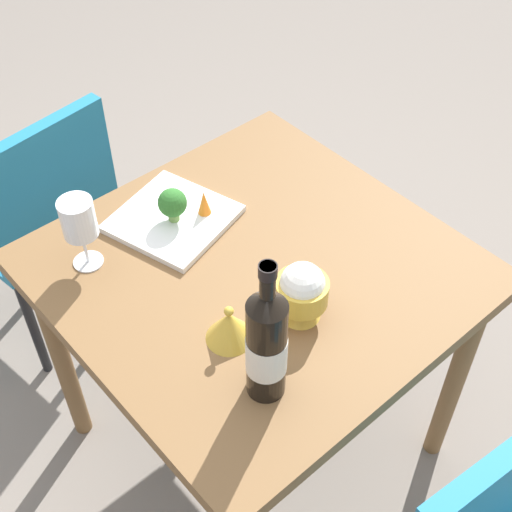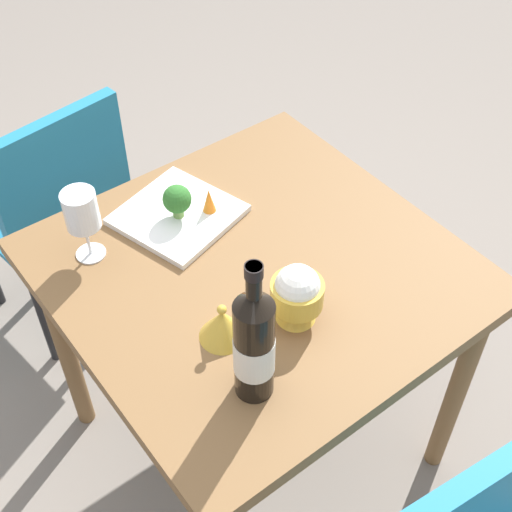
{
  "view_description": "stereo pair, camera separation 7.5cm",
  "coord_description": "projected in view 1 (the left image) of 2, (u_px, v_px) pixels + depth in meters",
  "views": [
    {
      "loc": [
        0.72,
        0.82,
        1.89
      ],
      "look_at": [
        0.0,
        0.0,
        0.77
      ],
      "focal_mm": 49.73,
      "sensor_mm": 36.0,
      "label": 1
    },
    {
      "loc": [
        0.66,
        0.87,
        1.89
      ],
      "look_at": [
        0.0,
        0.0,
        0.77
      ],
      "focal_mm": 49.73,
      "sensor_mm": 36.0,
      "label": 2
    }
  ],
  "objects": [
    {
      "name": "chair_by_wall",
      "position": [
        43.0,
        211.0,
        2.03
      ],
      "size": [
        0.45,
        0.45,
        0.85
      ],
      "rotation": [
        0.0,
        0.0,
        3.27
      ],
      "color": "teal",
      "rests_on": "ground_plane"
    },
    {
      "name": "dining_table",
      "position": [
        256.0,
        292.0,
        1.65
      ],
      "size": [
        0.86,
        0.86,
        0.74
      ],
      "color": "brown",
      "rests_on": "ground_plane"
    },
    {
      "name": "rice_bowl",
      "position": [
        302.0,
        291.0,
        1.43
      ],
      "size": [
        0.11,
        0.11,
        0.14
      ],
      "color": "gold",
      "rests_on": "dining_table"
    },
    {
      "name": "serving_plate",
      "position": [
        173.0,
        219.0,
        1.68
      ],
      "size": [
        0.31,
        0.31,
        0.02
      ],
      "rotation": [
        0.0,
        0.0,
        0.28
      ],
      "color": "white",
      "rests_on": "dining_table"
    },
    {
      "name": "carrot_garnish_left",
      "position": [
        204.0,
        202.0,
        1.66
      ],
      "size": [
        0.03,
        0.03,
        0.06
      ],
      "color": "orange",
      "rests_on": "serving_plate"
    },
    {
      "name": "wine_glass",
      "position": [
        78.0,
        220.0,
        1.5
      ],
      "size": [
        0.08,
        0.08,
        0.18
      ],
      "color": "white",
      "rests_on": "dining_table"
    },
    {
      "name": "broccoli_floret",
      "position": [
        172.0,
        203.0,
        1.63
      ],
      "size": [
        0.07,
        0.07,
        0.09
      ],
      "color": "#729E4C",
      "rests_on": "serving_plate"
    },
    {
      "name": "rice_bowl_lid",
      "position": [
        229.0,
        326.0,
        1.41
      ],
      "size": [
        0.1,
        0.1,
        0.09
      ],
      "color": "gold",
      "rests_on": "dining_table"
    },
    {
      "name": "ground_plane",
      "position": [
        256.0,
        436.0,
        2.12
      ],
      "size": [
        8.0,
        8.0,
        0.0
      ],
      "primitive_type": "plane",
      "color": "gray"
    },
    {
      "name": "wine_bottle",
      "position": [
        267.0,
        345.0,
        1.26
      ],
      "size": [
        0.08,
        0.08,
        0.34
      ],
      "color": "black",
      "rests_on": "dining_table"
    }
  ]
}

